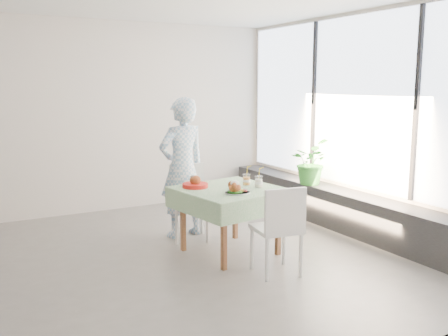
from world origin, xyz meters
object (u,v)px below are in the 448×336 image
diner (182,168)px  juice_cup_orange (247,180)px  potted_plant (309,162)px  chair_near (277,246)px  cafe_table (230,213)px  main_dish (236,189)px  chair_far (189,216)px

diner → juice_cup_orange: diner is taller
juice_cup_orange → potted_plant: 1.56m
chair_near → potted_plant: bearing=43.2°
diner → juice_cup_orange: (0.45, -0.78, -0.06)m
diner → potted_plant: diner is taller
chair_near → diner: bearing=100.5°
cafe_table → potted_plant: bearing=23.2°
cafe_table → potted_plant: potted_plant is taller
juice_cup_orange → potted_plant: size_ratio=0.40×
chair_near → main_dish: 0.73m
cafe_table → main_dish: 0.43m
chair_far → diner: diner is taller
chair_near → juice_cup_orange: 0.99m
main_dish → juice_cup_orange: size_ratio=1.11×
main_dish → diner: bearing=95.9°
potted_plant → main_dish: bearing=-150.8°
cafe_table → chair_near: 0.79m
potted_plant → juice_cup_orange: bearing=-155.5°
chair_far → juice_cup_orange: (0.43, -0.63, 0.52)m
diner → main_dish: bearing=88.1°
chair_near → juice_cup_orange: bearing=79.6°
potted_plant → diner: bearing=176.0°
chair_far → chair_near: chair_far is taller
chair_near → juice_cup_orange: (0.15, 0.83, 0.52)m
chair_near → juice_cup_orange: juice_cup_orange is taller
cafe_table → juice_cup_orange: 0.43m
cafe_table → potted_plant: (1.67, 0.72, 0.35)m
chair_near → diner: (-0.30, 1.61, 0.58)m
main_dish → chair_far: bearing=95.8°
main_dish → juice_cup_orange: (0.34, 0.34, 0.01)m
cafe_table → juice_cup_orange: juice_cup_orange is taller
chair_far → main_dish: chair_far is taller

